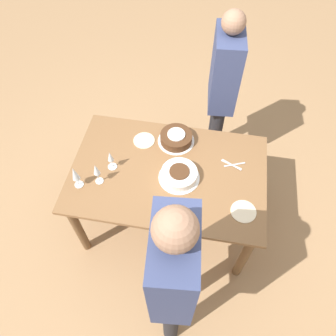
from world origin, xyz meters
TOP-DOWN VIEW (x-y plane):
  - ground_plane at (0.00, 0.00)m, footprint 12.00×12.00m
  - dining_table at (0.00, 0.00)m, footprint 1.49×0.97m
  - cake_center_white at (-0.09, 0.04)m, footprint 0.31×0.31m
  - cake_front_chocolate at (-0.01, -0.31)m, footprint 0.30×0.30m
  - wine_glass_near at (0.43, 0.03)m, footprint 0.07×0.07m
  - wine_glass_far at (0.63, 0.23)m, footprint 0.07×0.07m
  - wine_glass_extra at (0.49, 0.17)m, footprint 0.06×0.06m
  - dessert_plate_left at (-0.58, 0.24)m, footprint 0.18×0.18m
  - dessert_plate_right at (0.25, -0.27)m, footprint 0.17×0.17m
  - fork_pile at (-0.48, -0.15)m, footprint 0.19×0.09m
  - person_cutting at (-0.33, -0.84)m, footprint 0.25×0.42m
  - person_watching at (-0.18, 0.86)m, footprint 0.26×0.42m

SIDE VIEW (x-z plane):
  - ground_plane at x=0.00m, z-range 0.00..0.00m
  - dining_table at x=0.00m, z-range 0.27..1.04m
  - dessert_plate_left at x=-0.58m, z-range 0.77..0.78m
  - dessert_plate_right at x=0.25m, z-range 0.77..0.78m
  - fork_pile at x=-0.48m, z-range 0.77..0.78m
  - cake_center_white at x=-0.09m, z-range 0.77..0.85m
  - cake_front_chocolate at x=-0.01m, z-range 0.77..0.86m
  - wine_glass_near at x=0.43m, z-range 0.80..0.98m
  - wine_glass_far at x=0.63m, z-range 0.80..1.02m
  - wine_glass_extra at x=0.49m, z-range 0.81..1.01m
  - person_cutting at x=-0.33m, z-range 0.17..1.78m
  - person_watching at x=-0.18m, z-range 0.19..1.93m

